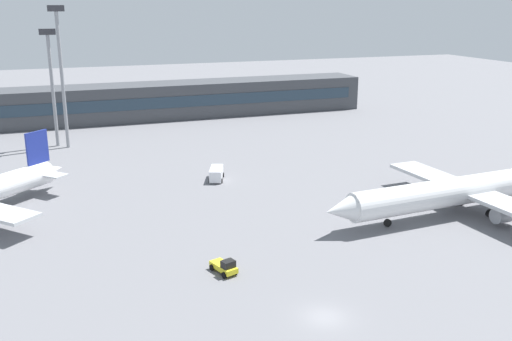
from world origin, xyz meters
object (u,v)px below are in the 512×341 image
Objects in this scene: baggage_tug_yellow at (225,266)px; floodlight_tower_east at (61,68)px; floodlight_tower_west at (52,79)px; service_van_white at (216,174)px; airplane_near at (464,190)px.

floodlight_tower_east is at bearing 101.22° from baggage_tug_yellow.
floodlight_tower_west is (-15.32, 69.34, 13.18)m from baggage_tug_yellow.
baggage_tug_yellow is at bearing -77.54° from floodlight_tower_west.
floodlight_tower_west is 0.84× the size of floodlight_tower_east.
floodlight_tower_east is at bearing 124.32° from service_van_white.
airplane_near is at bearing -49.82° from floodlight_tower_west.
service_van_white is 0.23× the size of floodlight_tower_west.
floodlight_tower_west reaches higher than service_van_white.
floodlight_tower_east is at bearing 130.07° from airplane_near.
airplane_near is at bearing 10.17° from baggage_tug_yellow.
floodlight_tower_east is (-13.34, 67.24, 15.52)m from baggage_tug_yellow.
floodlight_tower_east is (1.97, -2.10, 2.33)m from floodlight_tower_west.
floodlight_tower_east reaches higher than floodlight_tower_west.
service_van_white is at bearing 135.84° from airplane_near.
baggage_tug_yellow is 0.70× the size of service_van_white.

